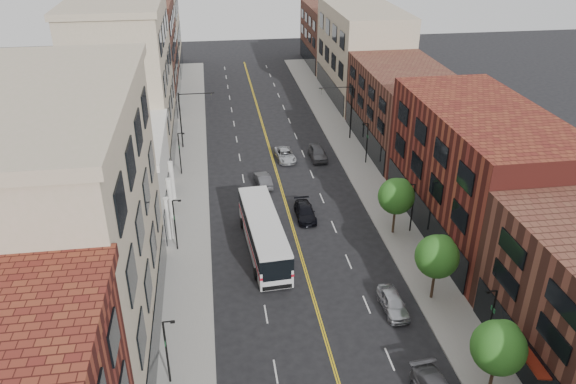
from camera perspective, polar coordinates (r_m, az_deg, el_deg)
name	(u,v)px	position (r m, az deg, el deg)	size (l,w,h in m)	color
sidewalk_left	(190,193)	(61.81, -9.93, -0.14)	(4.00, 110.00, 0.15)	gray
sidewalk_right	(369,182)	(64.10, 8.20, 1.05)	(4.00, 110.00, 0.15)	gray
bldg_l_tanoffice	(67,234)	(39.41, -21.53, -4.03)	(10.00, 22.00, 18.00)	tan
bldg_l_white	(114,181)	(57.27, -17.28, 1.04)	(10.00, 14.00, 8.00)	silver
bldg_l_far_a	(126,82)	(71.28, -16.12, 10.71)	(10.00, 20.00, 18.00)	tan
bldg_l_far_b	(142,54)	(90.86, -14.63, 13.41)	(10.00, 20.00, 15.00)	brown
bldg_l_far_c	(149,16)	(107.92, -13.96, 16.98)	(10.00, 16.00, 20.00)	tan
bldg_r_mid	(478,172)	(54.88, 18.77, 1.94)	(10.00, 22.00, 12.00)	maroon
bldg_r_far_a	(404,108)	(73.09, 11.67, 8.33)	(10.00, 20.00, 10.00)	brown
bldg_r_far_b	(362,53)	(91.75, 7.49, 13.85)	(10.00, 22.00, 14.00)	tan
bldg_r_far_c	(334,35)	(111.00, 4.69, 15.57)	(10.00, 18.00, 11.00)	brown
tree_r_1	(500,346)	(37.90, 20.69, -14.40)	(3.40, 3.40, 5.59)	black
tree_r_2	(438,255)	(44.90, 14.98, -6.20)	(3.40, 3.40, 5.59)	black
tree_r_3	(397,195)	(52.87, 11.02, -0.29)	(3.40, 3.40, 5.59)	black
lamp_l_1	(167,349)	(37.90, -12.19, -15.30)	(0.81, 0.55, 5.05)	black
lamp_l_2	(175,222)	(50.84, -11.38, -3.02)	(0.81, 0.55, 5.05)	black
lamp_l_3	(180,151)	(65.16, -10.92, 4.08)	(0.81, 0.55, 5.05)	black
lamp_r_1	(491,316)	(41.85, 19.91, -11.78)	(0.81, 0.55, 5.05)	black
lamp_r_2	(412,205)	(53.85, 12.51, -1.31)	(0.81, 0.55, 5.05)	black
lamp_r_3	(367,141)	(67.53, 8.00, 5.18)	(0.81, 0.55, 5.05)	black
signal_mast_left	(186,114)	(71.98, -10.33, 7.85)	(4.49, 0.18, 7.20)	black
signal_mast_right	(346,106)	(74.00, 5.91, 8.70)	(4.49, 0.18, 7.20)	black
city_bus	(264,232)	(50.51, -2.50, -4.06)	(3.71, 12.96, 3.29)	silver
car_parked_far	(393,303)	(44.93, 10.62, -10.99)	(1.70, 4.22, 1.44)	silver
car_lane_behind	(263,180)	(62.54, -2.54, 1.24)	(1.44, 4.12, 1.36)	#434347
car_lane_a	(305,212)	(56.15, 1.74, -2.04)	(1.83, 4.50, 1.31)	black
car_lane_b	(285,155)	(68.84, -0.29, 3.79)	(2.12, 4.59, 1.27)	#B9BCC1
car_lane_c	(318,153)	(69.20, 3.02, 4.01)	(1.85, 4.59, 1.56)	#4E4F53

